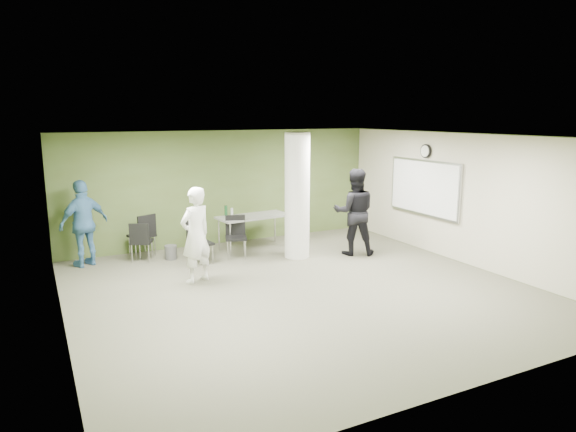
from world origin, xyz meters
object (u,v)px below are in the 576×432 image
chair_back_left (144,232)px  woman_white (196,235)px  folding_table (253,218)px  man_black (354,212)px  man_blue (84,223)px

chair_back_left → woman_white: size_ratio=0.53×
folding_table → man_black: (1.89, -1.48, 0.22)m
man_black → man_blue: (-5.62, 1.79, -0.07)m
woman_white → man_black: size_ratio=0.93×
chair_back_left → man_black: bearing=132.8°
folding_table → man_black: man_black is taller
woman_white → man_blue: 2.76m
chair_back_left → man_black: man_black is taller
man_black → folding_table: bearing=-11.2°
folding_table → chair_back_left: 2.52m
chair_back_left → man_blue: 1.32m
folding_table → woman_white: woman_white is taller
man_blue → man_black: bearing=136.7°
folding_table → man_blue: size_ratio=0.97×
folding_table → man_blue: (-3.73, 0.31, 0.16)m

